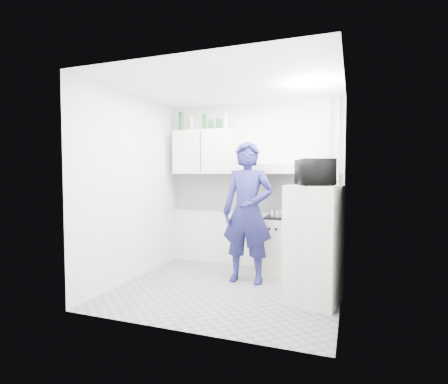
% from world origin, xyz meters
% --- Properties ---
extents(floor, '(2.80, 2.80, 0.00)m').
position_xyz_m(floor, '(0.00, 0.00, 0.00)').
color(floor, gray).
rests_on(floor, ground).
extents(ceiling, '(2.80, 2.80, 0.00)m').
position_xyz_m(ceiling, '(0.00, 0.00, 2.60)').
color(ceiling, white).
rests_on(ceiling, wall_back).
extents(wall_back, '(2.80, 0.00, 2.80)m').
position_xyz_m(wall_back, '(0.00, 1.25, 1.30)').
color(wall_back, silver).
rests_on(wall_back, floor).
extents(wall_left, '(0.00, 2.60, 2.60)m').
position_xyz_m(wall_left, '(-1.40, 0.00, 1.30)').
color(wall_left, silver).
rests_on(wall_left, floor).
extents(wall_right, '(0.00, 2.60, 2.60)m').
position_xyz_m(wall_right, '(1.40, 0.00, 1.30)').
color(wall_right, silver).
rests_on(wall_right, floor).
extents(person, '(0.71, 0.47, 1.94)m').
position_xyz_m(person, '(0.16, 0.45, 0.97)').
color(person, '#1C1B50').
rests_on(person, floor).
extents(stove, '(0.52, 0.52, 0.83)m').
position_xyz_m(stove, '(0.55, 1.00, 0.42)').
color(stove, beige).
rests_on(stove, floor).
extents(fridge, '(0.66, 0.66, 1.37)m').
position_xyz_m(fridge, '(1.10, -0.05, 0.68)').
color(fridge, beige).
rests_on(fridge, floor).
extents(stove_top, '(0.50, 0.50, 0.03)m').
position_xyz_m(stove_top, '(0.55, 1.00, 0.85)').
color(stove_top, black).
rests_on(stove_top, stove).
extents(saucepan, '(0.18, 0.18, 0.10)m').
position_xyz_m(saucepan, '(0.46, 0.95, 0.92)').
color(saucepan, silver).
rests_on(saucepan, stove_top).
extents(microwave, '(0.63, 0.52, 0.30)m').
position_xyz_m(microwave, '(1.10, -0.05, 1.51)').
color(microwave, black).
rests_on(microwave, fridge).
extents(bottle_a, '(0.07, 0.07, 0.32)m').
position_xyz_m(bottle_a, '(-1.18, 1.07, 2.36)').
color(bottle_a, '#144C1E').
rests_on(bottle_a, upper_cabinet).
extents(bottle_b, '(0.06, 0.06, 0.24)m').
position_xyz_m(bottle_b, '(-0.99, 1.07, 2.32)').
color(bottle_b, '#B2B7BC').
rests_on(bottle_b, upper_cabinet).
extents(bottle_d, '(0.06, 0.06, 0.26)m').
position_xyz_m(bottle_d, '(-0.76, 1.07, 2.33)').
color(bottle_d, '#144C1E').
rests_on(bottle_d, upper_cabinet).
extents(canister_a, '(0.07, 0.07, 0.17)m').
position_xyz_m(canister_a, '(-0.65, 1.07, 2.29)').
color(canister_a, '#144C1E').
rests_on(canister_a, upper_cabinet).
extents(canister_b, '(0.09, 0.09, 0.17)m').
position_xyz_m(canister_b, '(-0.50, 1.07, 2.29)').
color(canister_b, '#144C1E').
rests_on(canister_b, upper_cabinet).
extents(bottle_e, '(0.07, 0.07, 0.27)m').
position_xyz_m(bottle_e, '(-0.39, 1.07, 2.33)').
color(bottle_e, '#B2B7BC').
rests_on(bottle_e, upper_cabinet).
extents(upper_cabinet, '(1.00, 0.35, 0.70)m').
position_xyz_m(upper_cabinet, '(-0.75, 1.07, 1.85)').
color(upper_cabinet, beige).
rests_on(upper_cabinet, wall_back).
extents(range_hood, '(0.60, 0.50, 0.14)m').
position_xyz_m(range_hood, '(0.45, 1.00, 1.57)').
color(range_hood, beige).
rests_on(range_hood, wall_back).
extents(backsplash, '(2.74, 0.03, 0.60)m').
position_xyz_m(backsplash, '(0.00, 1.24, 1.20)').
color(backsplash, white).
rests_on(backsplash, wall_back).
extents(pipe_a, '(0.05, 0.05, 2.60)m').
position_xyz_m(pipe_a, '(1.30, 1.17, 1.30)').
color(pipe_a, beige).
rests_on(pipe_a, floor).
extents(pipe_b, '(0.04, 0.04, 2.60)m').
position_xyz_m(pipe_b, '(1.18, 1.17, 1.30)').
color(pipe_b, beige).
rests_on(pipe_b, floor).
extents(ceiling_spot_fixture, '(0.10, 0.10, 0.02)m').
position_xyz_m(ceiling_spot_fixture, '(1.00, 0.20, 2.57)').
color(ceiling_spot_fixture, white).
rests_on(ceiling_spot_fixture, ceiling).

